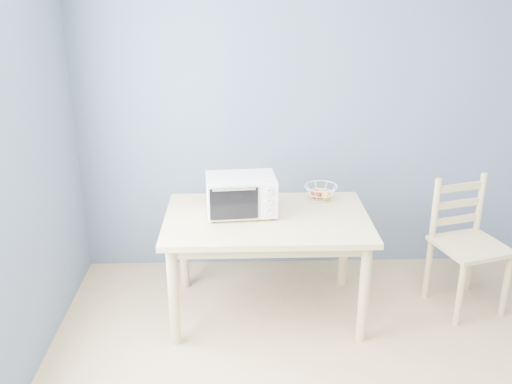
{
  "coord_description": "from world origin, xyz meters",
  "views": [
    {
      "loc": [
        -0.73,
        -2.09,
        2.31
      ],
      "look_at": [
        -0.62,
        1.49,
        0.93
      ],
      "focal_mm": 40.0,
      "sensor_mm": 36.0,
      "label": 1
    }
  ],
  "objects_px": {
    "dining_chair": "(466,246)",
    "dining_table": "(267,230)",
    "toaster_oven": "(239,195)",
    "fruit_basket": "(321,192)"
  },
  "relations": [
    {
      "from": "toaster_oven",
      "to": "fruit_basket",
      "type": "xyz_separation_m",
      "value": [
        0.6,
        0.25,
        -0.09
      ]
    },
    {
      "from": "toaster_oven",
      "to": "dining_chair",
      "type": "xyz_separation_m",
      "value": [
        1.64,
        0.01,
        -0.42
      ]
    },
    {
      "from": "fruit_basket",
      "to": "dining_chair",
      "type": "relative_size",
      "value": 0.31
    },
    {
      "from": "dining_table",
      "to": "toaster_oven",
      "type": "distance_m",
      "value": 0.32
    },
    {
      "from": "toaster_oven",
      "to": "dining_chair",
      "type": "relative_size",
      "value": 0.51
    },
    {
      "from": "dining_table",
      "to": "fruit_basket",
      "type": "xyz_separation_m",
      "value": [
        0.41,
        0.3,
        0.16
      ]
    },
    {
      "from": "dining_table",
      "to": "fruit_basket",
      "type": "relative_size",
      "value": 4.76
    },
    {
      "from": "dining_chair",
      "to": "dining_table",
      "type": "bearing_deg",
      "value": 166.39
    },
    {
      "from": "toaster_oven",
      "to": "dining_chair",
      "type": "distance_m",
      "value": 1.69
    },
    {
      "from": "dining_table",
      "to": "dining_chair",
      "type": "xyz_separation_m",
      "value": [
        1.44,
        0.06,
        -0.18
      ]
    }
  ]
}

